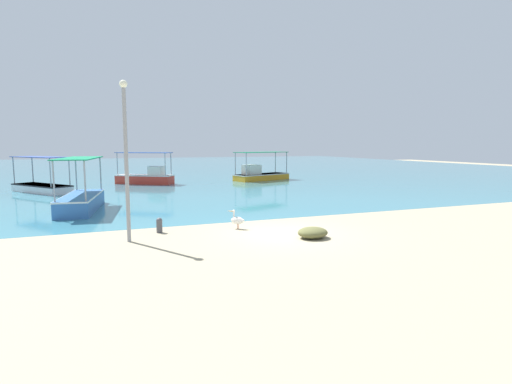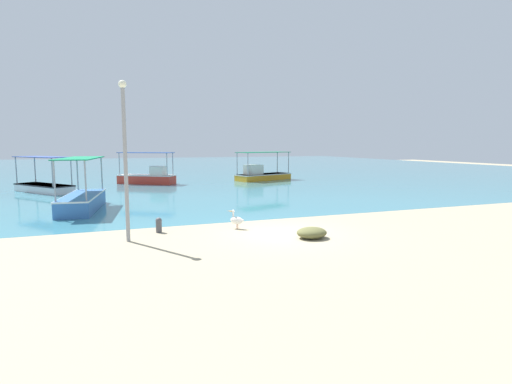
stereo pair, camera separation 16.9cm
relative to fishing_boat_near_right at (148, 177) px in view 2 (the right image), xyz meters
The scene contains 10 objects.
ground 22.85m from the fishing_boat_near_right, 82.28° to the right, with size 120.00×120.00×0.00m, color tan.
harbor_water 25.56m from the fishing_boat_near_right, 83.11° to the left, with size 110.00×90.00×0.00m, color teal.
fishing_boat_near_right is the anchor object (origin of this frame).
fishing_boat_near_left 8.68m from the fishing_boat_near_right, 154.15° to the right, with size 4.56×5.24×2.62m.
fishing_boat_outer 14.41m from the fishing_boat_near_right, 108.97° to the right, with size 2.38×5.81×2.80m.
fishing_boat_far_left 10.84m from the fishing_boat_near_right, ahead, with size 6.11×3.76×2.76m.
pelican 21.13m from the fishing_boat_near_right, 85.58° to the right, with size 0.66×0.63×0.80m.
lamp_post 22.08m from the fishing_boat_near_right, 97.13° to the right, with size 0.28×0.28×5.73m.
mooring_bollard 20.70m from the fishing_boat_near_right, 94.16° to the right, with size 0.25×0.25×0.61m.
net_pile 23.95m from the fishing_boat_near_right, 80.94° to the right, with size 1.16×0.99×0.42m, color brown.
Camera 2 is at (-6.37, -14.06, 3.51)m, focal length 28.00 mm.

